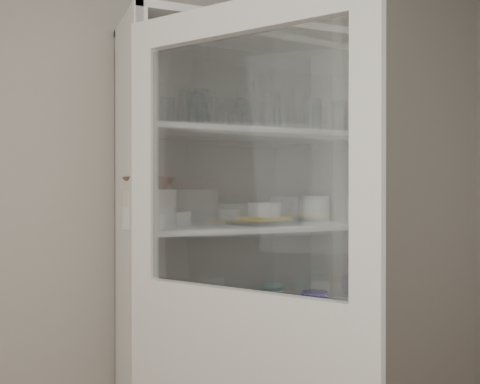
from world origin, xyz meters
name	(u,v)px	position (x,y,z in m)	size (l,w,h in m)	color
wall_back	(181,214)	(0.00, 1.50, 1.30)	(3.60, 0.02, 2.60)	#ACA397
pantry_cabinet	(235,296)	(0.20, 1.34, 0.94)	(1.00, 0.45, 2.10)	white
cupboard_door	(241,362)	(-0.05, 0.68, 0.87)	(0.54, 0.77, 2.00)	white
tumbler_0	(154,104)	(-0.21, 1.14, 1.74)	(0.08, 0.08, 0.15)	silver
tumbler_1	(202,108)	(-0.02, 1.14, 1.73)	(0.07, 0.07, 0.14)	silver
tumbler_2	(195,110)	(-0.04, 1.16, 1.73)	(0.07, 0.07, 0.13)	silver
tumbler_3	(272,111)	(0.29, 1.15, 1.74)	(0.08, 0.08, 0.16)	silver
tumbler_4	(281,113)	(0.33, 1.14, 1.73)	(0.07, 0.07, 0.14)	silver
tumbler_5	(314,116)	(0.49, 1.14, 1.73)	(0.07, 0.07, 0.14)	silver
tumbler_6	(340,117)	(0.61, 1.13, 1.73)	(0.07, 0.07, 0.13)	silver
tumbler_7	(167,114)	(-0.12, 1.30, 1.73)	(0.06, 0.06, 0.13)	silver
tumbler_8	(200,112)	(0.01, 1.26, 1.74)	(0.08, 0.08, 0.15)	silver
tumbler_9	(210,114)	(0.06, 1.28, 1.73)	(0.07, 0.07, 0.14)	silver
tumbler_10	(257,118)	(0.28, 1.27, 1.73)	(0.06, 0.06, 0.13)	silver
goblet_0	(197,115)	(0.04, 1.39, 1.74)	(0.07, 0.07, 0.16)	silver
goblet_1	(242,114)	(0.26, 1.39, 1.76)	(0.08, 0.08, 0.19)	silver
goblet_2	(229,114)	(0.18, 1.35, 1.75)	(0.08, 0.08, 0.17)	silver
goblet_3	(307,118)	(0.57, 1.34, 1.75)	(0.08, 0.08, 0.17)	silver
plate_stack_front	(149,217)	(-0.21, 1.23, 1.30)	(0.22, 0.22, 0.08)	white
plate_stack_back	(168,218)	(-0.10, 1.37, 1.29)	(0.20, 0.20, 0.06)	white
cream_bowl	(149,198)	(-0.21, 1.23, 1.38)	(0.22, 0.22, 0.07)	beige
terracotta_bowl	(149,183)	(-0.21, 1.23, 1.44)	(0.21, 0.21, 0.05)	brown
glass_platter	(264,222)	(0.31, 1.26, 1.27)	(0.34, 0.34, 0.02)	silver
yellow_trivet	(264,218)	(0.31, 1.26, 1.29)	(0.18, 0.18, 0.01)	yellow
white_ramekin	(264,210)	(0.31, 1.26, 1.32)	(0.14, 0.14, 0.06)	white
grey_bowl_stack	(316,209)	(0.60, 1.31, 1.32)	(0.12, 0.12, 0.12)	silver
mug_blue	(315,303)	(0.53, 1.19, 0.91)	(0.13, 0.13, 0.10)	navy
mug_teal	(253,302)	(0.28, 1.32, 0.91)	(0.10, 0.10, 0.09)	#176B74
mug_white	(281,309)	(0.33, 1.14, 0.91)	(0.11, 0.11, 0.10)	white
teal_jar	(273,298)	(0.38, 1.32, 0.92)	(0.10, 0.10, 0.12)	#176B74
measuring_cups	(241,318)	(0.16, 1.17, 0.88)	(0.10, 0.10, 0.04)	#BBBAC6
white_canister	(158,305)	(-0.15, 1.33, 0.93)	(0.12, 0.12, 0.14)	white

